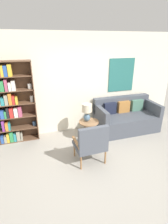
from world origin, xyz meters
TOP-DOWN VIEW (x-y plane):
  - ground_plane at (0.00, 0.00)m, footprint 14.00×14.00m
  - wall_back at (0.02, 2.03)m, footprint 6.40×0.08m
  - bookshelf at (-1.64, 1.84)m, footprint 0.98×0.30m
  - armchair at (-0.04, 0.36)m, footprint 0.65×0.57m
  - couch at (1.45, 1.55)m, footprint 1.76×0.92m
  - side_table at (0.23, 1.31)m, footprint 0.52×0.52m
  - table_lamp at (0.19, 1.35)m, footprint 0.25×0.25m

SIDE VIEW (x-z plane):
  - ground_plane at x=0.00m, z-range 0.00..0.00m
  - couch at x=1.45m, z-range -0.11..0.82m
  - side_table at x=0.23m, z-range 0.21..0.73m
  - armchair at x=-0.04m, z-range 0.06..0.97m
  - table_lamp at x=0.19m, z-range 0.57..1.04m
  - bookshelf at x=-1.64m, z-range 0.02..2.06m
  - wall_back at x=0.02m, z-range 0.00..2.70m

